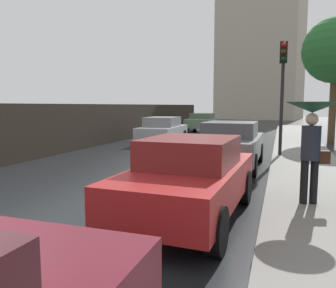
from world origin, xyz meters
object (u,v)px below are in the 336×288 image
at_px(car_green_mid_road, 202,122).
at_px(street_tree_near, 336,51).
at_px(car_red_far_lane, 190,177).
at_px(pedestrian_with_umbrella_near, 312,126).
at_px(traffic_light, 283,77).
at_px(car_silver_behind_camera, 163,130).
at_px(car_grey_near_kerb, 231,144).

relative_size(car_green_mid_road, street_tree_near, 0.60).
height_order(car_red_far_lane, street_tree_near, street_tree_near).
xyz_separation_m(pedestrian_with_umbrella_near, traffic_light, (-0.54, 6.32, 1.39)).
distance_m(car_red_far_lane, pedestrian_with_umbrella_near, 2.46).
xyz_separation_m(car_red_far_lane, traffic_light, (1.46, 7.45, 2.26)).
relative_size(pedestrian_with_umbrella_near, street_tree_near, 0.29).
height_order(car_green_mid_road, traffic_light, traffic_light).
height_order(car_silver_behind_camera, street_tree_near, street_tree_near).
bearing_deg(car_silver_behind_camera, pedestrian_with_umbrella_near, 121.36).
bearing_deg(street_tree_near, pedestrian_with_umbrella_near, -98.87).
xyz_separation_m(car_green_mid_road, traffic_light, (5.81, -12.43, 2.27)).
relative_size(car_green_mid_road, pedestrian_with_umbrella_near, 2.07).
relative_size(car_grey_near_kerb, car_green_mid_road, 1.03).
bearing_deg(car_green_mid_road, car_silver_behind_camera, 89.17).
xyz_separation_m(car_green_mid_road, pedestrian_with_umbrella_near, (6.35, -18.75, 0.88)).
relative_size(car_grey_near_kerb, pedestrian_with_umbrella_near, 2.14).
relative_size(car_silver_behind_camera, street_tree_near, 0.60).
bearing_deg(traffic_light, car_green_mid_road, 115.07).
xyz_separation_m(car_grey_near_kerb, street_tree_near, (4.08, 9.14, 4.05)).
distance_m(car_grey_near_kerb, traffic_light, 3.54).
bearing_deg(car_red_far_lane, car_green_mid_road, 104.64).
bearing_deg(car_grey_near_kerb, traffic_light, 57.45).
bearing_deg(car_green_mid_road, street_tree_near, 145.79).
height_order(car_green_mid_road, pedestrian_with_umbrella_near, pedestrian_with_umbrella_near).
relative_size(car_silver_behind_camera, traffic_light, 0.96).
relative_size(car_red_far_lane, traffic_light, 0.96).
bearing_deg(street_tree_near, car_green_mid_road, 146.38).
distance_m(pedestrian_with_umbrella_near, street_tree_near, 13.70).
bearing_deg(pedestrian_with_umbrella_near, street_tree_near, 66.11).
relative_size(car_red_far_lane, pedestrian_with_umbrella_near, 2.07).
bearing_deg(car_grey_near_kerb, car_silver_behind_camera, 127.37).
xyz_separation_m(car_silver_behind_camera, car_red_far_lane, (4.39, -10.95, 0.02)).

